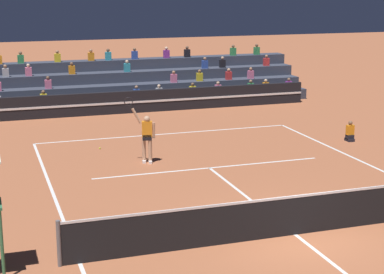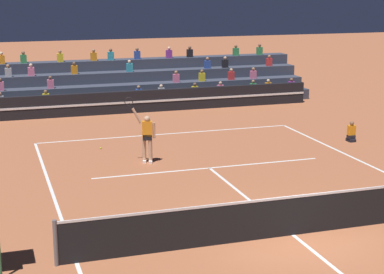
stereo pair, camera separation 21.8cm
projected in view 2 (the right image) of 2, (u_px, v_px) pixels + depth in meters
ground_plane at (293, 235)px, 16.36m from camera, size 120.00×120.00×0.00m
court_lines at (293, 235)px, 16.36m from camera, size 11.10×23.90×0.01m
tennis_net at (294, 215)px, 16.24m from camera, size 12.00×0.10×1.10m
sponsor_banner_wall at (140, 101)px, 31.87m from camera, size 18.00×0.26×1.10m
bleacher_stand at (126, 86)px, 34.73m from camera, size 19.67×3.80×2.83m
ball_kid_courtside at (351, 134)px, 26.00m from camera, size 0.30×0.36×0.84m
tennis_player at (147, 136)px, 22.77m from camera, size 1.10×0.43×2.45m
tennis_ball at (101, 148)px, 24.89m from camera, size 0.07×0.07×0.07m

